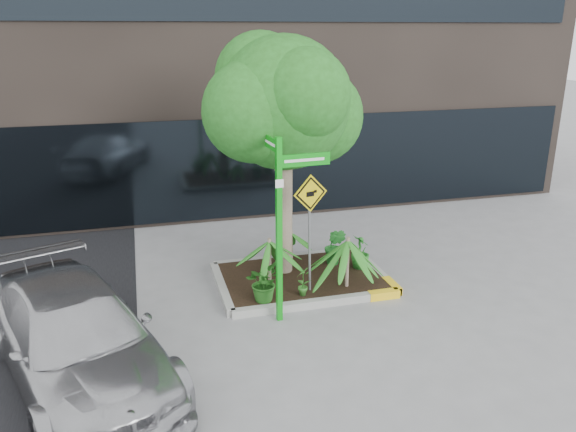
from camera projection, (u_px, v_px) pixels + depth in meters
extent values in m
plane|color=gray|center=(296.00, 289.00, 10.93)|extent=(80.00, 80.00, 0.00)
cube|color=#9E9E99|center=(287.00, 258.00, 12.24)|extent=(3.20, 0.15, 0.15)
cube|color=#9E9E99|center=(318.00, 303.00, 10.23)|extent=(3.20, 0.15, 0.15)
cube|color=#9E9E99|center=(222.00, 288.00, 10.84)|extent=(0.15, 2.20, 0.15)
cube|color=#9E9E99|center=(375.00, 270.00, 11.63)|extent=(0.15, 2.20, 0.15)
cube|color=yellow|center=(384.00, 295.00, 10.55)|extent=(0.60, 0.17, 0.15)
cube|color=black|center=(301.00, 277.00, 11.22)|extent=(3.05, 2.05, 0.06)
cylinder|color=gray|center=(284.00, 205.00, 11.00)|extent=(0.33, 0.33, 3.11)
cylinder|color=gray|center=(289.00, 147.00, 10.67)|extent=(0.59, 0.17, 1.01)
sphere|color=#205C1A|center=(284.00, 103.00, 10.38)|extent=(2.49, 2.49, 2.49)
sphere|color=#205C1A|center=(316.00, 116.00, 10.94)|extent=(1.86, 1.86, 1.86)
sphere|color=#205C1A|center=(253.00, 111.00, 10.07)|extent=(1.86, 1.86, 1.86)
sphere|color=#205C1A|center=(304.00, 95.00, 9.80)|extent=(1.66, 1.66, 1.66)
sphere|color=#205C1A|center=(261.00, 78.00, 10.65)|extent=(1.76, 1.76, 1.76)
cylinder|color=gray|center=(347.00, 262.00, 10.58)|extent=(0.07, 0.07, 1.00)
cylinder|color=gray|center=(270.00, 260.00, 10.84)|extent=(0.07, 0.07, 0.88)
cylinder|color=gray|center=(291.00, 245.00, 11.95)|extent=(0.07, 0.07, 0.62)
imported|color=#B1B1B6|center=(77.00, 337.00, 7.95)|extent=(3.37, 4.99, 1.34)
imported|color=#205819|center=(263.00, 282.00, 10.08)|extent=(0.88, 0.88, 0.72)
imported|color=#216D20|center=(360.00, 252.00, 11.47)|extent=(0.44, 0.44, 0.70)
imported|color=#2F7223|center=(303.00, 281.00, 10.29)|extent=(0.43, 0.43, 0.58)
imported|color=#1E6923|center=(335.00, 246.00, 11.62)|extent=(0.63, 0.63, 0.81)
cube|color=#0E9C16|center=(279.00, 233.00, 9.30)|extent=(0.10, 0.10, 3.22)
cube|color=#0E9C16|center=(304.00, 160.00, 9.05)|extent=(0.90, 0.09, 0.21)
cube|color=#0E9C16|center=(270.00, 143.00, 9.23)|extent=(0.09, 0.90, 0.21)
cube|color=white|center=(305.00, 160.00, 9.04)|extent=(0.69, 0.06, 0.05)
cube|color=white|center=(269.00, 143.00, 9.23)|extent=(0.06, 0.69, 0.05)
cube|color=white|center=(280.00, 184.00, 8.98)|extent=(0.14, 0.01, 0.14)
cylinder|color=slate|center=(310.00, 238.00, 10.29)|extent=(0.07, 0.13, 2.06)
cube|color=yellow|center=(310.00, 193.00, 10.00)|extent=(0.67, 0.18, 0.69)
cube|color=black|center=(311.00, 193.00, 9.98)|extent=(0.60, 0.15, 0.61)
cube|color=yellow|center=(311.00, 193.00, 9.98)|extent=(0.51, 0.13, 0.52)
cube|color=black|center=(310.00, 194.00, 9.98)|extent=(0.16, 0.04, 0.09)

